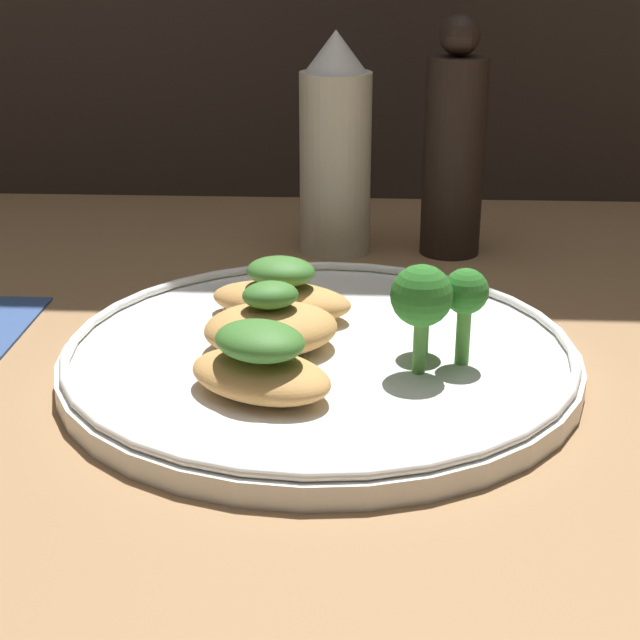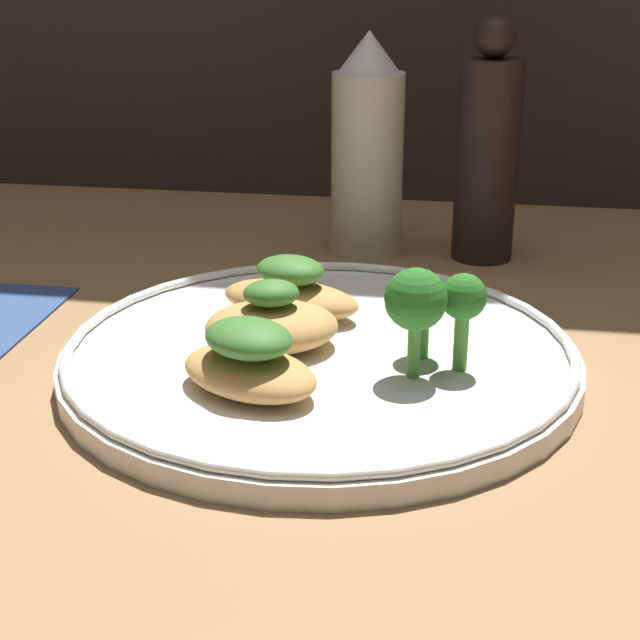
{
  "view_description": "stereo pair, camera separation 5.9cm",
  "coord_description": "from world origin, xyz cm",
  "px_view_note": "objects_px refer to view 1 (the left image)",
  "views": [
    {
      "loc": [
        2.81,
        -54.82,
        25.45
      ],
      "look_at": [
        0.0,
        0.0,
        3.4
      ],
      "focal_mm": 55.0,
      "sensor_mm": 36.0,
      "label": 1
    },
    {
      "loc": [
        8.68,
        -54.2,
        25.45
      ],
      "look_at": [
        0.0,
        0.0,
        3.4
      ],
      "focal_mm": 55.0,
      "sensor_mm": 36.0,
      "label": 2
    }
  ],
  "objects_px": {
    "broccoli_bunch": "(433,298)",
    "sauce_bottle": "(341,149)",
    "plate": "(320,356)",
    "pepper_grinder": "(454,149)"
  },
  "relations": [
    {
      "from": "broccoli_bunch",
      "to": "sauce_bottle",
      "type": "bearing_deg",
      "value": 103.14
    },
    {
      "from": "broccoli_bunch",
      "to": "plate",
      "type": "bearing_deg",
      "value": 163.96
    },
    {
      "from": "broccoli_bunch",
      "to": "pepper_grinder",
      "type": "xyz_separation_m",
      "value": [
        0.03,
        0.26,
        0.03
      ]
    },
    {
      "from": "sauce_bottle",
      "to": "pepper_grinder",
      "type": "bearing_deg",
      "value": -0.0
    },
    {
      "from": "sauce_bottle",
      "to": "pepper_grinder",
      "type": "height_order",
      "value": "pepper_grinder"
    },
    {
      "from": "broccoli_bunch",
      "to": "sauce_bottle",
      "type": "xyz_separation_m",
      "value": [
        -0.06,
        0.26,
        0.03
      ]
    },
    {
      "from": "plate",
      "to": "broccoli_bunch",
      "type": "xyz_separation_m",
      "value": [
        0.07,
        -0.02,
        0.05
      ]
    },
    {
      "from": "pepper_grinder",
      "to": "plate",
      "type": "bearing_deg",
      "value": -111.59
    },
    {
      "from": "sauce_bottle",
      "to": "broccoli_bunch",
      "type": "bearing_deg",
      "value": -76.86
    },
    {
      "from": "plate",
      "to": "broccoli_bunch",
      "type": "distance_m",
      "value": 0.08
    }
  ]
}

